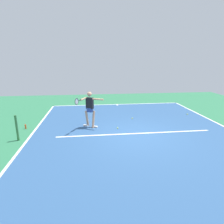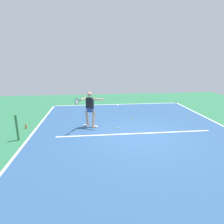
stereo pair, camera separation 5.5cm
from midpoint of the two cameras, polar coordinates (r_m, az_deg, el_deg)
ground_plane at (r=8.42m, az=7.11°, el=-6.87°), size 20.74×20.74×0.00m
court_surface at (r=8.42m, az=7.11°, el=-6.85°), size 9.25×11.98×0.00m
court_line_baseline_near at (r=14.00m, az=1.38°, el=2.33°), size 9.25×0.10×0.01m
court_line_sideline_right at (r=8.61m, az=-24.31°, el=-7.65°), size 0.10×11.98×0.01m
court_line_service at (r=8.56m, az=6.86°, el=-6.46°), size 6.94×0.10×0.01m
court_line_centre_mark at (r=13.80m, az=1.50°, el=2.14°), size 0.10×0.30×0.01m
net_post at (r=8.54m, az=-26.94°, el=-4.33°), size 0.09×0.09×1.07m
tennis_player at (r=9.06m, az=-6.95°, el=1.46°), size 1.28×1.08×1.75m
tennis_ball_by_baseline at (r=12.20m, az=21.64°, el=-0.61°), size 0.07×0.07×0.07m
tennis_ball_near_service_line at (r=10.61m, az=5.96°, el=-1.89°), size 0.07×0.07×0.07m
tennis_ball_near_player at (r=9.06m, az=1.52°, el=-4.87°), size 0.07×0.07×0.07m
water_bottle at (r=9.94m, az=-24.77°, el=-4.02°), size 0.07×0.07×0.22m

